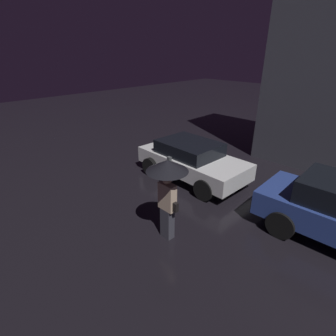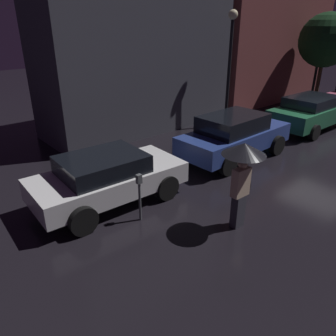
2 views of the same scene
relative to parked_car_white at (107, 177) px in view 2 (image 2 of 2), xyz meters
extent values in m
plane|color=black|center=(8.96, -1.53, -0.72)|extent=(60.00, 60.00, 0.00)
cube|color=#3D3D47|center=(4.60, 4.97, 4.12)|extent=(8.24, 3.00, 9.67)
cube|color=brown|center=(13.70, 4.97, 3.00)|extent=(8.79, 3.00, 7.44)
cube|color=silver|center=(0.04, 0.00, -0.10)|extent=(3.98, 1.91, 0.55)
cube|color=black|center=(-0.12, 0.00, 0.39)|extent=(2.10, 1.62, 0.44)
cylinder|color=black|center=(1.25, 0.88, -0.38)|extent=(0.68, 0.22, 0.68)
cylinder|color=black|center=(1.25, -0.88, -0.38)|extent=(0.68, 0.22, 0.68)
cylinder|color=black|center=(-1.18, 0.88, -0.38)|extent=(0.68, 0.22, 0.68)
cylinder|color=black|center=(-1.18, -0.88, -0.38)|extent=(0.68, 0.22, 0.68)
cube|color=navy|center=(4.98, -0.10, -0.05)|extent=(4.34, 1.81, 0.64)
cube|color=black|center=(4.81, -0.10, 0.54)|extent=(2.27, 1.56, 0.55)
cylinder|color=black|center=(6.31, 0.75, -0.37)|extent=(0.70, 0.22, 0.70)
cylinder|color=black|center=(6.31, -0.96, -0.37)|extent=(0.70, 0.22, 0.70)
cylinder|color=black|center=(3.65, 0.75, -0.37)|extent=(0.70, 0.22, 0.70)
cylinder|color=black|center=(3.65, -0.96, -0.37)|extent=(0.70, 0.22, 0.70)
cube|color=#1E5638|center=(10.18, -0.15, -0.05)|extent=(4.45, 1.81, 0.69)
cube|color=black|center=(10.01, -0.15, 0.51)|extent=(2.32, 1.59, 0.43)
cylinder|color=black|center=(11.56, 0.74, -0.40)|extent=(0.64, 0.22, 0.64)
cylinder|color=black|center=(8.81, 0.74, -0.40)|extent=(0.64, 0.22, 0.64)
cylinder|color=black|center=(8.81, -1.05, -0.40)|extent=(0.64, 0.22, 0.64)
cylinder|color=black|center=(13.97, 0.76, -0.39)|extent=(0.65, 0.22, 0.65)
cube|color=#383842|center=(1.69, -2.90, -0.32)|extent=(0.31, 0.21, 0.80)
cube|color=#D1B293|center=(1.69, -2.90, 0.42)|extent=(0.44, 0.21, 0.67)
sphere|color=tan|center=(1.69, -2.90, 0.86)|extent=(0.22, 0.22, 0.22)
cylinder|color=black|center=(1.69, -2.90, 0.67)|extent=(0.02, 0.02, 0.79)
cone|color=black|center=(1.69, -2.90, 1.20)|extent=(0.95, 0.95, 0.26)
cube|color=black|center=(1.93, -2.90, 0.25)|extent=(0.16, 0.10, 0.22)
cylinder|color=#4C5154|center=(0.12, -1.24, -0.23)|extent=(0.06, 0.06, 0.98)
cube|color=#4C5154|center=(0.12, -1.24, 0.37)|extent=(0.12, 0.10, 0.22)
cylinder|color=black|center=(7.64, 2.56, 1.49)|extent=(0.14, 0.14, 4.41)
sphere|color=#F9EAB7|center=(7.64, 2.56, 3.89)|extent=(0.39, 0.39, 0.39)
cylinder|color=black|center=(14.66, 2.17, 1.27)|extent=(0.14, 0.14, 3.98)
sphere|color=#F9EAB7|center=(14.66, 2.17, 3.46)|extent=(0.39, 0.39, 0.39)
cylinder|color=#473323|center=(14.60, 1.91, 0.41)|extent=(0.20, 0.20, 2.27)
sphere|color=#143319|center=(14.60, 1.91, 2.72)|extent=(2.77, 2.77, 2.77)
camera|label=1|loc=(5.37, -6.59, 3.52)|focal=28.00mm
camera|label=2|loc=(-3.71, -6.76, 3.66)|focal=35.00mm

